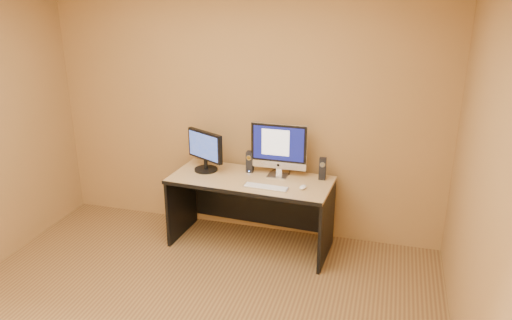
% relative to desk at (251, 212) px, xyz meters
% --- Properties ---
extents(walls, '(4.00, 4.00, 2.60)m').
position_rel_desk_xyz_m(walls, '(-0.18, -1.61, 0.95)').
color(walls, olive).
rests_on(walls, ground).
extents(desk, '(1.57, 0.77, 0.71)m').
position_rel_desk_xyz_m(desk, '(0.00, 0.00, 0.00)').
color(desk, tan).
rests_on(desk, ground).
extents(imac, '(0.55, 0.21, 0.53)m').
position_rel_desk_xyz_m(imac, '(0.23, 0.14, 0.62)').
color(imac, '#B9B9BE').
rests_on(imac, desk).
extents(second_monitor, '(0.51, 0.42, 0.40)m').
position_rel_desk_xyz_m(second_monitor, '(-0.49, 0.09, 0.56)').
color(second_monitor, black).
rests_on(second_monitor, desk).
extents(speaker_left, '(0.07, 0.07, 0.21)m').
position_rel_desk_xyz_m(speaker_left, '(-0.06, 0.18, 0.46)').
color(speaker_left, black).
rests_on(speaker_left, desk).
extents(speaker_right, '(0.07, 0.07, 0.21)m').
position_rel_desk_xyz_m(speaker_right, '(0.66, 0.18, 0.46)').
color(speaker_right, black).
rests_on(speaker_right, desk).
extents(keyboard, '(0.42, 0.14, 0.02)m').
position_rel_desk_xyz_m(keyboard, '(0.20, -0.18, 0.36)').
color(keyboard, silver).
rests_on(keyboard, desk).
extents(mouse, '(0.07, 0.11, 0.03)m').
position_rel_desk_xyz_m(mouse, '(0.53, -0.10, 0.37)').
color(mouse, white).
rests_on(mouse, desk).
extents(cable_a, '(0.04, 0.21, 0.01)m').
position_rel_desk_xyz_m(cable_a, '(0.32, 0.30, 0.36)').
color(cable_a, black).
rests_on(cable_a, desk).
extents(cable_b, '(0.06, 0.17, 0.01)m').
position_rel_desk_xyz_m(cable_b, '(0.17, 0.30, 0.36)').
color(cable_b, black).
rests_on(cable_b, desk).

